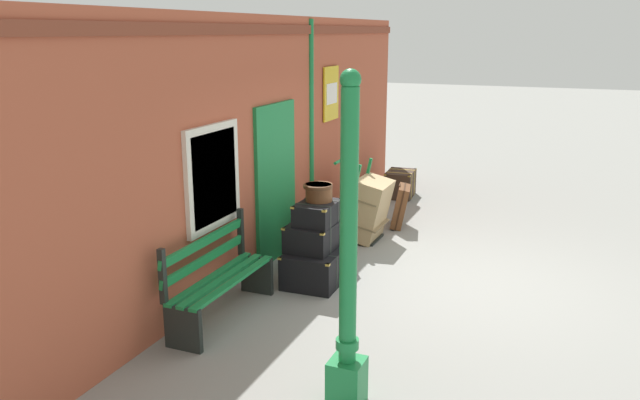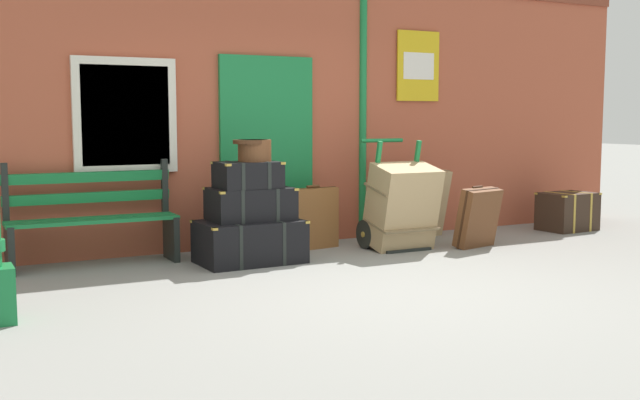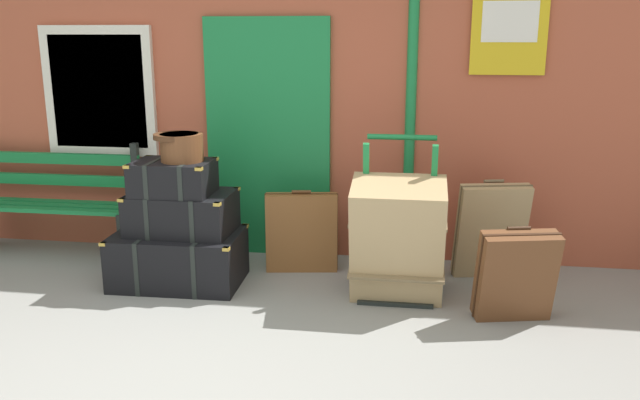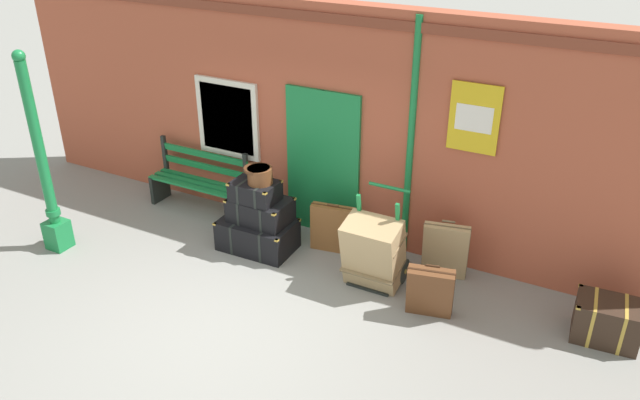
# 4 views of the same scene
# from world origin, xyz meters

# --- Properties ---
(ground_plane) EXTENTS (60.00, 60.00, 0.00)m
(ground_plane) POSITION_xyz_m (0.00, 0.00, 0.00)
(ground_plane) COLOR gray
(brick_facade) EXTENTS (10.40, 0.35, 3.20)m
(brick_facade) POSITION_xyz_m (-0.01, 2.60, 1.60)
(brick_facade) COLOR #AD5138
(brick_facade) RESTS_ON ground
(platform_bench) EXTENTS (1.60, 0.43, 1.01)m
(platform_bench) POSITION_xyz_m (-1.95, 2.16, 0.44)
(platform_bench) COLOR #197A3D
(platform_bench) RESTS_ON ground
(steamer_trunk_base) EXTENTS (1.03, 0.67, 0.43)m
(steamer_trunk_base) POSITION_xyz_m (-0.54, 1.58, 0.21)
(steamer_trunk_base) COLOR black
(steamer_trunk_base) RESTS_ON ground
(steamer_trunk_middle) EXTENTS (0.82, 0.56, 0.33)m
(steamer_trunk_middle) POSITION_xyz_m (-0.51, 1.63, 0.58)
(steamer_trunk_middle) COLOR black
(steamer_trunk_middle) RESTS_ON steamer_trunk_base
(steamer_trunk_top) EXTENTS (0.61, 0.45, 0.27)m
(steamer_trunk_top) POSITION_xyz_m (-0.55, 1.59, 0.87)
(steamer_trunk_top) COLOR black
(steamer_trunk_top) RESTS_ON steamer_trunk_middle
(round_hatbox) EXTENTS (0.38, 0.34, 0.21)m
(round_hatbox) POSITION_xyz_m (-0.48, 1.60, 1.12)
(round_hatbox) COLOR brown
(round_hatbox) RESTS_ON steamer_trunk_top
(porters_trolley) EXTENTS (0.71, 0.61, 1.20)m
(porters_trolley) POSITION_xyz_m (1.20, 1.68, 0.27)
(porters_trolley) COLOR black
(porters_trolley) RESTS_ON ground
(large_brown_trunk) EXTENTS (0.70, 0.62, 0.95)m
(large_brown_trunk) POSITION_xyz_m (1.20, 1.51, 0.48)
(large_brown_trunk) COLOR tan
(large_brown_trunk) RESTS_ON ground
(suitcase_charcoal) EXTENTS (0.58, 0.40, 0.68)m
(suitcase_charcoal) POSITION_xyz_m (2.02, 1.25, 0.33)
(suitcase_charcoal) COLOR brown
(suitcase_charcoal) RESTS_ON ground
(suitcase_olive) EXTENTS (0.61, 0.39, 0.83)m
(suitcase_olive) POSITION_xyz_m (1.93, 2.07, 0.40)
(suitcase_olive) COLOR tan
(suitcase_olive) RESTS_ON ground
(suitcase_slate) EXTENTS (0.61, 0.24, 0.70)m
(suitcase_slate) POSITION_xyz_m (0.38, 2.02, 0.33)
(suitcase_slate) COLOR brown
(suitcase_slate) RESTS_ON ground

